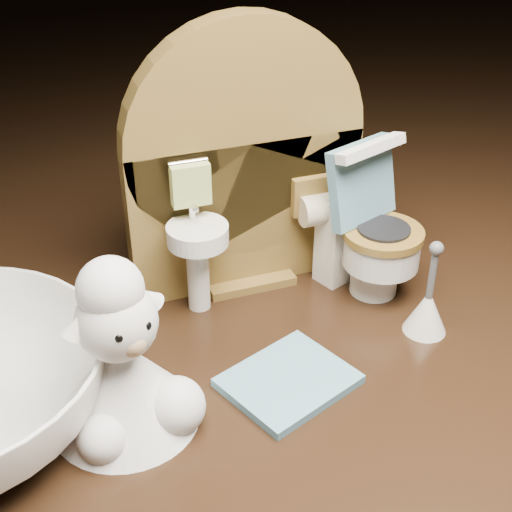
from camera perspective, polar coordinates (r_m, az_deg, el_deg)
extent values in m
cube|color=black|center=(0.40, 2.39, -12.62)|extent=(2.50, 2.50, 0.10)
cube|color=brown|center=(0.39, -0.89, 3.51)|extent=(0.13, 0.02, 0.09)
cylinder|color=brown|center=(0.37, -0.94, 9.31)|extent=(0.13, 0.02, 0.13)
cube|color=brown|center=(0.41, -0.84, -1.44)|extent=(0.05, 0.04, 0.01)
cylinder|color=white|center=(0.38, -4.66, -1.32)|extent=(0.01, 0.01, 0.04)
cylinder|color=white|center=(0.36, -4.70, 1.72)|extent=(0.03, 0.03, 0.01)
cylinder|color=silver|center=(0.37, -5.15, 3.73)|extent=(0.00, 0.00, 0.01)
cube|color=#B1C167|center=(0.36, -5.26, 5.69)|extent=(0.02, 0.01, 0.02)
cube|color=brown|center=(0.39, 4.58, 4.86)|extent=(0.02, 0.01, 0.02)
cylinder|color=beige|center=(0.39, 4.90, 3.69)|extent=(0.02, 0.02, 0.02)
cylinder|color=white|center=(0.40, 9.42, -1.59)|extent=(0.03, 0.03, 0.02)
cylinder|color=white|center=(0.39, 10.01, 0.48)|extent=(0.04, 0.04, 0.02)
cylinder|color=brown|center=(0.39, 10.15, 1.78)|extent=(0.04, 0.04, 0.00)
cube|color=white|center=(0.41, 7.21, 1.68)|extent=(0.04, 0.03, 0.05)
cube|color=#5B8FA6|center=(0.39, 8.46, 5.83)|extent=(0.05, 0.03, 0.04)
cube|color=white|center=(0.37, 9.21, 8.52)|extent=(0.05, 0.02, 0.01)
cylinder|color=#A0B13E|center=(0.40, 8.50, 6.20)|extent=(0.01, 0.01, 0.01)
cube|color=#5B8FA6|center=(0.34, 2.61, -9.95)|extent=(0.07, 0.06, 0.00)
cone|color=white|center=(0.38, 13.50, -4.29)|extent=(0.02, 0.02, 0.02)
cylinder|color=#59595B|center=(0.36, 13.94, -1.44)|extent=(0.00, 0.00, 0.03)
sphere|color=#59595B|center=(0.36, 14.25, 0.59)|extent=(0.01, 0.01, 0.01)
cone|color=white|center=(0.32, -10.67, -9.71)|extent=(0.07, 0.07, 0.04)
sphere|color=white|center=(0.32, -6.44, -11.84)|extent=(0.03, 0.03, 0.03)
sphere|color=white|center=(0.31, -12.15, -14.07)|extent=(0.02, 0.02, 0.02)
sphere|color=silver|center=(0.29, -11.09, -5.14)|extent=(0.03, 0.03, 0.03)
sphere|color=tan|center=(0.29, -9.89, -6.83)|extent=(0.01, 0.01, 0.01)
sphere|color=white|center=(0.29, -11.59, -2.65)|extent=(0.03, 0.03, 0.03)
cone|color=silver|center=(0.29, -14.08, -5.30)|extent=(0.02, 0.01, 0.02)
cone|color=silver|center=(0.30, -8.79, -3.21)|extent=(0.02, 0.01, 0.02)
sphere|color=black|center=(0.28, -10.93, -6.40)|extent=(0.00, 0.00, 0.00)
sphere|color=black|center=(0.29, -8.78, -5.52)|extent=(0.00, 0.00, 0.00)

